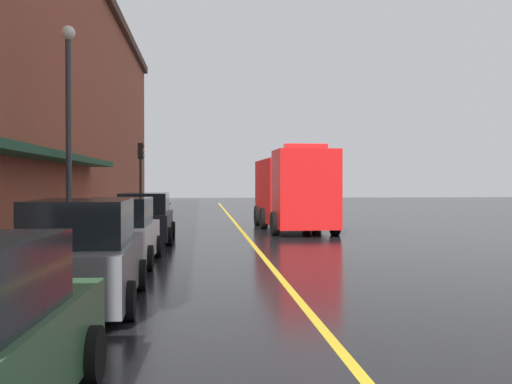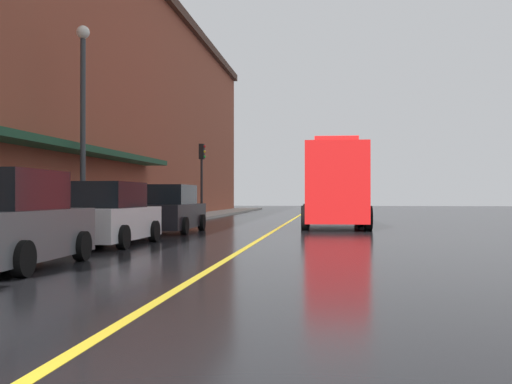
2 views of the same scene
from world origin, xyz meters
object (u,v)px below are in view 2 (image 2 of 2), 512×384
at_px(parked_car_3, 169,210).
at_px(street_lamp_left, 83,106).
at_px(parked_car_1, 9,223).
at_px(parked_car_2, 108,216).
at_px(fire_truck, 334,187).
at_px(parking_meter_1, 87,207).
at_px(parking_meter_0, 142,204).
at_px(parking_meter_2, 84,207).
at_px(traffic_light_near, 202,166).

xyz_separation_m(parked_car_3, street_lamp_left, (-2.04, -3.39, 3.55)).
relative_size(parked_car_1, parked_car_2, 1.00).
relative_size(fire_truck, parking_meter_1, 6.32).
bearing_deg(parking_meter_0, street_lamp_left, -97.58).
distance_m(parked_car_2, parking_meter_1, 2.11).
distance_m(parked_car_2, fire_truck, 12.77).
height_order(parked_car_2, parking_meter_1, parked_car_2).
bearing_deg(parking_meter_1, parked_car_2, -51.01).
bearing_deg(parked_car_1, parked_car_2, -0.63).
xyz_separation_m(parking_meter_2, street_lamp_left, (-0.60, 1.31, 3.34)).
height_order(parked_car_1, street_lamp_left, street_lamp_left).
xyz_separation_m(fire_truck, street_lamp_left, (-8.34, -8.30, 2.59)).
xyz_separation_m(parking_meter_1, street_lamp_left, (-0.60, 1.07, 3.34)).
height_order(fire_truck, street_lamp_left, street_lamp_left).
bearing_deg(traffic_light_near, parking_meter_0, -90.32).
height_order(parking_meter_1, traffic_light_near, traffic_light_near).
distance_m(parked_car_1, traffic_light_near, 23.95).
relative_size(parked_car_3, fire_truck, 0.58).
bearing_deg(fire_truck, street_lamp_left, -46.78).
height_order(parked_car_2, parking_meter_2, parked_car_2).
relative_size(parked_car_1, parking_meter_0, 3.26).
relative_size(parking_meter_0, traffic_light_near, 0.31).
relative_size(parked_car_3, parking_meter_2, 3.69).
xyz_separation_m(parking_meter_0, traffic_light_near, (0.06, 11.07, 2.10)).
xyz_separation_m(parking_meter_0, street_lamp_left, (-0.60, -4.51, 3.34)).
bearing_deg(parking_meter_2, parked_car_2, -46.50).
bearing_deg(parking_meter_0, parked_car_2, -79.63).
height_order(parked_car_2, fire_truck, fire_truck).
bearing_deg(fire_truck, parking_meter_2, -40.50).
xyz_separation_m(parked_car_2, traffic_light_near, (-1.26, 18.28, 2.32)).
relative_size(fire_truck, parking_meter_2, 6.32).
xyz_separation_m(parked_car_2, fire_truck, (6.42, 11.00, 0.97)).
xyz_separation_m(fire_truck, parking_meter_2, (-7.74, -9.61, -0.75)).
height_order(fire_truck, traffic_light_near, traffic_light_near).
xyz_separation_m(fire_truck, parking_meter_1, (-7.74, -9.37, -0.75)).
xyz_separation_m(parked_car_1, parked_car_2, (-0.09, 5.52, -0.05)).
bearing_deg(fire_truck, parking_meter_0, -65.56).
bearing_deg(parking_meter_1, parking_meter_2, -90.00).
distance_m(parking_meter_0, parking_meter_2, 5.82).
distance_m(parked_car_1, parking_meter_0, 12.81).
relative_size(parked_car_1, parked_car_3, 0.88).
distance_m(fire_truck, parking_meter_2, 12.36).
bearing_deg(fire_truck, parked_car_2, -31.92).
height_order(parking_meter_0, parking_meter_1, same).
bearing_deg(street_lamp_left, parked_car_2, -54.59).
bearing_deg(parked_car_3, parking_meter_2, 162.48).
distance_m(parked_car_3, parking_meter_1, 4.69).
bearing_deg(parked_car_1, parked_car_3, -1.69).
height_order(parked_car_3, parking_meter_1, parked_car_3).
height_order(parked_car_1, parking_meter_1, parked_car_1).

